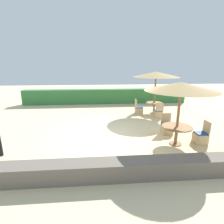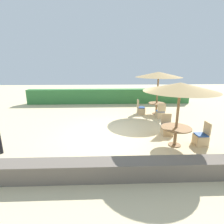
% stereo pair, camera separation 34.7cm
% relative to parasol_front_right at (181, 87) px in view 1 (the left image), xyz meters
% --- Properties ---
extents(ground_plane, '(40.00, 40.00, 0.00)m').
position_rel_parasol_front_right_xyz_m(ground_plane, '(-2.41, 1.17, -2.29)').
color(ground_plane, beige).
extents(hedge_row, '(13.00, 0.70, 1.15)m').
position_rel_parasol_front_right_xyz_m(hedge_row, '(-2.41, 7.83, -1.71)').
color(hedge_row, '#387A3D').
rests_on(hedge_row, ground_plane).
extents(stone_border, '(10.00, 0.56, 0.52)m').
position_rel_parasol_front_right_xyz_m(stone_border, '(-2.41, -1.96, -2.03)').
color(stone_border, '#6B6056').
rests_on(stone_border, ground_plane).
extents(parasol_front_right, '(2.68, 2.68, 2.46)m').
position_rel_parasol_front_right_xyz_m(parasol_front_right, '(0.00, 0.00, 0.00)').
color(parasol_front_right, olive).
rests_on(parasol_front_right, ground_plane).
extents(round_table_front_right, '(1.15, 1.15, 0.75)m').
position_rel_parasol_front_right_xyz_m(round_table_front_right, '(0.00, 0.00, -1.68)').
color(round_table_front_right, olive).
rests_on(round_table_front_right, ground_plane).
extents(patio_chair_front_right_east, '(0.46, 0.46, 0.93)m').
position_rel_parasol_front_right_xyz_m(patio_chair_front_right_east, '(1.04, 0.00, -2.03)').
color(patio_chair_front_right_east, tan).
rests_on(patio_chair_front_right_east, ground_plane).
extents(patio_chair_front_right_north, '(0.46, 0.46, 0.93)m').
position_rel_parasol_front_right_xyz_m(patio_chair_front_right_north, '(0.05, 1.08, -2.03)').
color(patio_chair_front_right_north, tan).
rests_on(patio_chair_front_right_north, ground_plane).
extents(parasol_back_right, '(2.84, 2.84, 2.65)m').
position_rel_parasol_front_right_xyz_m(parasol_back_right, '(0.55, 4.54, 0.19)').
color(parasol_back_right, olive).
rests_on(parasol_back_right, ground_plane).
extents(round_table_back_right, '(1.03, 1.03, 0.71)m').
position_rel_parasol_front_right_xyz_m(round_table_back_right, '(0.55, 4.54, -1.74)').
color(round_table_back_right, olive).
rests_on(round_table_back_right, ground_plane).
extents(patio_chair_back_right_south, '(0.46, 0.46, 0.93)m').
position_rel_parasol_front_right_xyz_m(patio_chair_back_right_south, '(0.52, 3.59, -2.03)').
color(patio_chair_back_right_south, tan).
rests_on(patio_chair_back_right_south, ground_plane).
extents(patio_chair_back_right_west, '(0.46, 0.46, 0.93)m').
position_rel_parasol_front_right_xyz_m(patio_chair_back_right_west, '(-0.45, 4.55, -2.03)').
color(patio_chair_back_right_west, tan).
rests_on(patio_chair_back_right_west, ground_plane).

